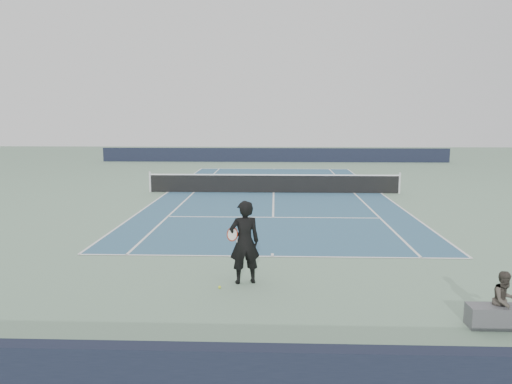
{
  "coord_description": "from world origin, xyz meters",
  "views": [
    {
      "loc": [
        0.05,
        -25.36,
        3.86
      ],
      "look_at": [
        -0.64,
        -7.05,
        1.1
      ],
      "focal_mm": 35.0,
      "sensor_mm": 36.0,
      "label": 1
    }
  ],
  "objects_px": {
    "tennis_net": "(274,183)",
    "tennis_player": "(244,242)",
    "spectator_bench": "(504,308)",
    "tennis_ball": "(220,287)"
  },
  "relations": [
    {
      "from": "spectator_bench",
      "to": "tennis_ball",
      "type": "bearing_deg",
      "value": 160.88
    },
    {
      "from": "tennis_net",
      "to": "tennis_player",
      "type": "distance_m",
      "value": 14.12
    },
    {
      "from": "tennis_player",
      "to": "tennis_ball",
      "type": "height_order",
      "value": "tennis_player"
    },
    {
      "from": "tennis_ball",
      "to": "spectator_bench",
      "type": "relative_size",
      "value": 0.05
    },
    {
      "from": "spectator_bench",
      "to": "tennis_net",
      "type": "bearing_deg",
      "value": 104.66
    },
    {
      "from": "tennis_ball",
      "to": "spectator_bench",
      "type": "height_order",
      "value": "spectator_bench"
    },
    {
      "from": "tennis_ball",
      "to": "spectator_bench",
      "type": "bearing_deg",
      "value": -19.12
    },
    {
      "from": "tennis_player",
      "to": "tennis_ball",
      "type": "bearing_deg",
      "value": -141.96
    },
    {
      "from": "tennis_net",
      "to": "spectator_bench",
      "type": "bearing_deg",
      "value": -75.34
    },
    {
      "from": "spectator_bench",
      "to": "tennis_player",
      "type": "bearing_deg",
      "value": 154.77
    }
  ]
}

